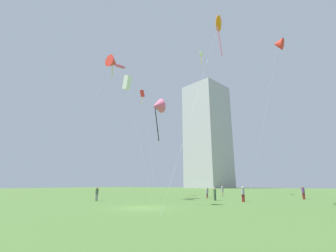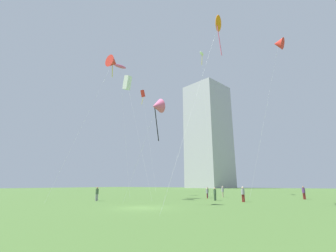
% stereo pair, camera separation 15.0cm
% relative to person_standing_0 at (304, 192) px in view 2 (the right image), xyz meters
% --- Properties ---
extents(ground, '(280.00, 280.00, 0.00)m').
position_rel_person_standing_0_xyz_m(ground, '(-12.22, -22.58, -1.08)').
color(ground, '#476B30').
extents(person_standing_0, '(0.42, 0.42, 1.87)m').
position_rel_person_standing_0_xyz_m(person_standing_0, '(0.00, 0.00, 0.00)').
color(person_standing_0, maroon).
rests_on(person_standing_0, ground).
extents(person_standing_1, '(0.41, 0.41, 1.86)m').
position_rel_person_standing_0_xyz_m(person_standing_1, '(-6.20, -10.02, -0.00)').
color(person_standing_1, maroon).
rests_on(person_standing_1, ground).
extents(person_standing_2, '(0.41, 0.41, 1.85)m').
position_rel_person_standing_0_xyz_m(person_standing_2, '(-12.05, -0.84, -0.01)').
color(person_standing_2, tan).
rests_on(person_standing_2, ground).
extents(person_standing_3, '(0.40, 0.40, 1.79)m').
position_rel_person_standing_0_xyz_m(person_standing_3, '(-23.34, -18.45, -0.04)').
color(person_standing_3, gray).
rests_on(person_standing_3, ground).
extents(person_standing_4, '(0.35, 0.35, 1.58)m').
position_rel_person_standing_0_xyz_m(person_standing_4, '(-13.03, -5.33, -0.17)').
color(person_standing_4, maroon).
rests_on(person_standing_4, ground).
extents(person_standing_5, '(0.38, 0.38, 1.71)m').
position_rel_person_standing_0_xyz_m(person_standing_5, '(-10.15, -9.44, -0.09)').
color(person_standing_5, '#3F593F').
rests_on(person_standing_5, ground).
extents(person_standing_6, '(0.36, 0.36, 1.63)m').
position_rel_person_standing_0_xyz_m(person_standing_6, '(-14.16, -2.48, -0.14)').
color(person_standing_6, '#1E478C').
rests_on(person_standing_6, ground).
extents(kite_flying_0, '(10.50, 6.82, 31.41)m').
position_rel_person_standing_0_xyz_m(kite_flying_0, '(-41.29, 12.71, 29.07)').
color(kite_flying_0, silver).
rests_on(kite_flying_0, ground).
extents(kite_flying_1, '(2.15, 3.34, 33.16)m').
position_rel_person_standing_0_xyz_m(kite_flying_1, '(-17.28, 4.85, 31.25)').
color(kite_flying_1, silver).
rests_on(kite_flying_1, ground).
extents(kite_flying_2, '(5.67, 2.07, 11.91)m').
position_rel_person_standing_0_xyz_m(kite_flying_2, '(-12.71, -19.78, 9.84)').
color(kite_flying_2, silver).
rests_on(kite_flying_2, ground).
extents(kite_flying_3, '(3.00, 11.81, 22.07)m').
position_rel_person_standing_0_xyz_m(kite_flying_3, '(-5.80, -16.73, 20.09)').
color(kite_flying_3, silver).
rests_on(kite_flying_3, ground).
extents(kite_flying_4, '(7.48, 1.97, 24.80)m').
position_rel_person_standing_0_xyz_m(kite_flying_4, '(-0.39, -4.13, 22.64)').
color(kite_flying_4, silver).
rests_on(kite_flying_4, ground).
extents(kite_flying_5, '(2.77, 8.26, 22.33)m').
position_rel_person_standing_0_xyz_m(kite_flying_5, '(-23.54, -17.01, 20.22)').
color(kite_flying_5, silver).
rests_on(kite_flying_5, ground).
extents(kite_flying_6, '(8.28, 2.97, 20.54)m').
position_rel_person_standing_0_xyz_m(kite_flying_6, '(-23.64, -13.33, 18.13)').
color(kite_flying_6, silver).
rests_on(kite_flying_6, ground).
extents(kite_flying_7, '(5.99, 3.09, 27.67)m').
position_rel_person_standing_0_xyz_m(kite_flying_7, '(-31.24, -7.78, 26.11)').
color(kite_flying_7, silver).
rests_on(kite_flying_7, ground).
extents(distant_highrise_1, '(28.00, 29.35, 68.22)m').
position_rel_person_standing_0_xyz_m(distant_highrise_1, '(-55.31, 100.43, 33.03)').
color(distant_highrise_1, '#A8A8AD').
rests_on(distant_highrise_1, ground).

